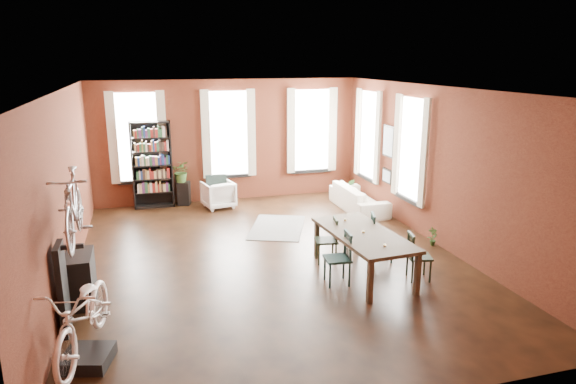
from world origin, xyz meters
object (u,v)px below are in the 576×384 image
object	(u,v)px
dining_chair_b	(326,240)
console_table	(80,279)
dining_chair_c	(419,256)
white_armchair	(218,193)
bookshelf	(152,165)
dining_chair_a	(337,258)
plant_stand	(184,193)
cream_sofa	(359,194)
dining_table	(363,253)
dining_chair_d	(382,237)
bicycle_floor	(80,281)
bike_trainer	(88,358)

from	to	relation	value
dining_chair_b	console_table	world-z (taller)	dining_chair_b
dining_chair_c	white_armchair	world-z (taller)	dining_chair_c
bookshelf	dining_chair_a	bearing A→B (deg)	-63.45
white_armchair	plant_stand	distance (m)	0.98
cream_sofa	dining_chair_b	bearing A→B (deg)	146.62
dining_table	console_table	size ratio (longest dim) A/B	2.82
dining_chair_d	plant_stand	world-z (taller)	dining_chair_d
console_table	bicycle_floor	bearing A→B (deg)	-82.61
bike_trainer	console_table	world-z (taller)	console_table
dining_chair_b	plant_stand	world-z (taller)	dining_chair_b
dining_chair_b	cream_sofa	size ratio (longest dim) A/B	0.41
dining_chair_c	white_armchair	distance (m)	5.98
dining_table	dining_chair_a	xyz separation A→B (m)	(-0.58, -0.25, 0.07)
dining_chair_a	dining_chair_d	bearing A→B (deg)	127.24
bike_trainer	cream_sofa	bearing A→B (deg)	41.55
bookshelf	plant_stand	size ratio (longest dim) A/B	3.62
dining_chair_a	plant_stand	bearing A→B (deg)	-155.00
dining_chair_b	console_table	xyz separation A→B (m)	(-4.26, -0.50, -0.03)
dining_chair_c	console_table	bearing A→B (deg)	95.32
dining_chair_a	dining_chair_b	world-z (taller)	dining_chair_a
dining_table	cream_sofa	world-z (taller)	cream_sofa
cream_sofa	plant_stand	bearing A→B (deg)	67.94
dining_table	dining_chair_c	bearing A→B (deg)	-33.58
cream_sofa	plant_stand	world-z (taller)	cream_sofa
bookshelf	plant_stand	distance (m)	1.10
dining_table	bookshelf	world-z (taller)	bookshelf
dining_table	dining_chair_d	size ratio (longest dim) A/B	2.50
dining_chair_c	white_armchair	bearing A→B (deg)	38.82
bike_trainer	console_table	bearing A→B (deg)	97.02
white_armchair	cream_sofa	size ratio (longest dim) A/B	0.36
dining_chair_a	console_table	distance (m)	4.13
dining_chair_b	bookshelf	distance (m)	5.60
console_table	dining_chair_b	bearing A→B (deg)	6.75
dining_chair_d	dining_table	bearing A→B (deg)	146.20
bookshelf	bike_trainer	size ratio (longest dim) A/B	3.86
dining_chair_c	cream_sofa	world-z (taller)	dining_chair_c
dining_table	bicycle_floor	bearing A→B (deg)	-164.16
dining_chair_b	dining_chair_c	bearing A→B (deg)	57.04
dining_chair_a	bike_trainer	bearing A→B (deg)	-65.62
dining_table	bookshelf	bearing A→B (deg)	118.09
dining_chair_a	bike_trainer	world-z (taller)	dining_chair_a
console_table	dining_chair_a	bearing A→B (deg)	-6.28
dining_chair_b	white_armchair	distance (m)	4.40
dining_chair_b	dining_chair_d	xyz separation A→B (m)	(1.04, -0.20, 0.03)
dining_table	dining_chair_c	distance (m)	0.97
bookshelf	white_armchair	bearing A→B (deg)	-18.38
dining_table	dining_chair_c	xyz separation A→B (m)	(0.84, -0.48, 0.03)
dining_chair_d	bicycle_floor	xyz separation A→B (m)	(-5.06, -2.12, 0.68)
dining_chair_d	bookshelf	distance (m)	6.37
plant_stand	bicycle_floor	xyz separation A→B (m)	(-1.80, -7.02, 0.83)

